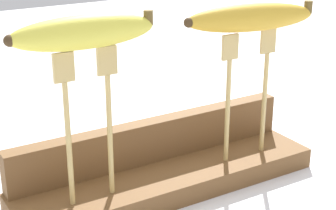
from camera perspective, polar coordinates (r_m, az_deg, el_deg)
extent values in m
plane|color=silver|center=(0.82, 0.00, -8.60)|extent=(3.00, 3.00, 0.00)
cube|color=brown|center=(0.81, 0.00, -7.65)|extent=(0.46, 0.11, 0.03)
cube|color=brown|center=(0.83, -1.57, -3.60)|extent=(0.45, 0.03, 0.06)
cylinder|color=tan|center=(0.70, -10.17, -4.09)|extent=(0.01, 0.01, 0.16)
cube|color=tan|center=(0.66, -10.70, 3.83)|extent=(0.03, 0.00, 0.04)
cylinder|color=tan|center=(0.71, -6.01, -3.17)|extent=(0.01, 0.01, 0.16)
cube|color=tan|center=(0.68, -6.31, 4.57)|extent=(0.03, 0.00, 0.04)
cylinder|color=tan|center=(0.81, 6.15, -0.65)|extent=(0.01, 0.01, 0.16)
cube|color=tan|center=(0.78, 6.41, 5.95)|extent=(0.03, 0.00, 0.04)
cylinder|color=tan|center=(0.85, 9.86, 0.22)|extent=(0.01, 0.01, 0.16)
cube|color=tan|center=(0.82, 10.27, 6.51)|extent=(0.03, 0.00, 0.04)
ellipsoid|color=#DBD147|center=(0.66, -8.65, 7.42)|extent=(0.18, 0.05, 0.04)
cylinder|color=brown|center=(0.69, -2.05, 8.99)|extent=(0.01, 0.01, 0.02)
sphere|color=#3F2D19|center=(0.64, -16.00, 6.37)|extent=(0.01, 0.01, 0.01)
ellipsoid|color=gold|center=(0.79, 8.53, 8.89)|extent=(0.20, 0.08, 0.04)
cylinder|color=brown|center=(0.84, 14.24, 9.76)|extent=(0.01, 0.01, 0.02)
sphere|color=#3F2D19|center=(0.75, 2.09, 8.49)|extent=(0.01, 0.01, 0.01)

